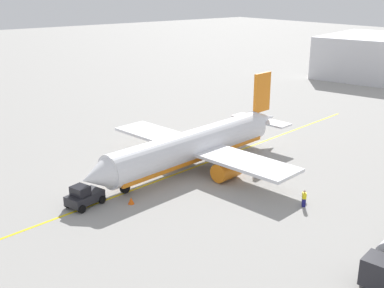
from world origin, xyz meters
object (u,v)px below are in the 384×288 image
Objects in this scene: airplane at (195,146)px; refueling_worker at (304,199)px; pushback_tug at (84,196)px; safety_cone_nose at (131,201)px.

airplane is 15.07m from refueling_worker.
pushback_tug reaches higher than safety_cone_nose.
pushback_tug is at bearing 5.50° from airplane.
airplane reaches higher than pushback_tug.
safety_cone_nose is at bearing 147.08° from pushback_tug.
refueling_worker is 2.44× the size of safety_cone_nose.
pushback_tug is 5.73× the size of safety_cone_nose.
refueling_worker is 16.94m from safety_cone_nose.
pushback_tug is at bearing -32.92° from safety_cone_nose.
refueling_worker is at bearing 96.53° from airplane.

